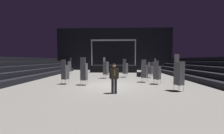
{
  "coord_description": "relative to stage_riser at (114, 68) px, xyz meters",
  "views": [
    {
      "loc": [
        0.49,
        -9.83,
        1.94
      ],
      "look_at": [
        0.14,
        -0.02,
        1.4
      ],
      "focal_mm": 20.64,
      "sensor_mm": 36.0,
      "label": 1
    }
  ],
  "objects": [
    {
      "name": "equipment_road_case",
      "position": [
        3.38,
        -5.94,
        -0.36
      ],
      "size": [
        1.08,
        0.98,
        0.51
      ],
      "primitive_type": "cube",
      "rotation": [
        0.0,
        0.0,
        0.55
      ],
      "color": "black",
      "rests_on": "ground_plane"
    },
    {
      "name": "chair_stack_mid_left",
      "position": [
        4.2,
        -6.84,
        0.25
      ],
      "size": [
        0.62,
        0.62,
        1.71
      ],
      "rotation": [
        0.0,
        0.0,
        3.88
      ],
      "color": "#B2B5BA",
      "rests_on": "ground_plane"
    },
    {
      "name": "stage_riser",
      "position": [
        0.0,
        0.0,
        0.0
      ],
      "size": [
        7.17,
        3.08,
        5.04
      ],
      "color": "black",
      "rests_on": "ground_plane"
    },
    {
      "name": "chair_stack_aisle_right",
      "position": [
        -0.65,
        -7.57,
        0.5
      ],
      "size": [
        0.59,
        0.59,
        2.22
      ],
      "rotation": [
        0.0,
        0.0,
        4.26
      ],
      "color": "#B2B5BA",
      "rests_on": "ground_plane"
    },
    {
      "name": "chair_stack_mid_centre",
      "position": [
        1.47,
        -6.65,
        0.41
      ],
      "size": [
        0.62,
        0.62,
        2.05
      ],
      "rotation": [
        0.0,
        0.0,
        5.6
      ],
      "color": "#B2B5BA",
      "rests_on": "ground_plane"
    },
    {
      "name": "chair_stack_aisle_left",
      "position": [
        2.91,
        -9.84,
        0.37
      ],
      "size": [
        0.61,
        0.61,
        1.96
      ],
      "rotation": [
        0.0,
        0.0,
        5.69
      ],
      "color": "#B2B5BA",
      "rests_on": "ground_plane"
    },
    {
      "name": "chair_stack_rear_right",
      "position": [
        5.18,
        -4.54,
        0.45
      ],
      "size": [
        0.61,
        0.61,
        2.14
      ],
      "rotation": [
        0.0,
        0.0,
        0.96
      ],
      "color": "#B2B5BA",
      "rests_on": "ground_plane"
    },
    {
      "name": "chair_stack_front_left",
      "position": [
        -3.61,
        -10.95,
        0.37
      ],
      "size": [
        0.56,
        0.56,
        1.96
      ],
      "rotation": [
        0.0,
        0.0,
        5.95
      ],
      "color": "#B2B5BA",
      "rests_on": "ground_plane"
    },
    {
      "name": "chair_stack_mid_right",
      "position": [
        4.34,
        -12.99,
        0.54
      ],
      "size": [
        0.59,
        0.59,
        2.31
      ],
      "rotation": [
        0.0,
        0.0,
        3.63
      ],
      "color": "#B2B5BA",
      "rests_on": "ground_plane"
    },
    {
      "name": "chair_stack_front_right",
      "position": [
        3.71,
        -10.71,
        0.33
      ],
      "size": [
        0.62,
        0.62,
        1.88
      ],
      "rotation": [
        0.0,
        0.0,
        5.48
      ],
      "color": "#B2B5BA",
      "rests_on": "ground_plane"
    },
    {
      "name": "chair_stack_rear_centre",
      "position": [
        -2.0,
        -11.31,
        0.45
      ],
      "size": [
        0.5,
        0.5,
        2.14
      ],
      "rotation": [
        0.0,
        0.0,
        6.13
      ],
      "color": "#B2B5BA",
      "rests_on": "ground_plane"
    },
    {
      "name": "bleacher_bank_right",
      "position": [
        9.12,
        -10.18,
        0.51
      ],
      "size": [
        3.75,
        24.0,
        2.25
      ],
      "rotation": [
        0.0,
        0.0,
        -1.57
      ],
      "color": "black",
      "rests_on": "ground_plane"
    },
    {
      "name": "ground_plane",
      "position": [
        0.0,
        -11.18,
        -0.66
      ],
      "size": [
        22.0,
        30.0,
        0.1
      ],
      "primitive_type": "cube",
      "color": "slate"
    },
    {
      "name": "arena_end_wall",
      "position": [
        0.0,
        3.82,
        3.39
      ],
      "size": [
        22.0,
        0.3,
        8.0
      ],
      "primitive_type": "cube",
      "color": "black",
      "rests_on": "ground_plane"
    },
    {
      "name": "chair_stack_rear_left",
      "position": [
        -5.79,
        -4.24,
        0.5
      ],
      "size": [
        0.62,
        0.62,
        2.22
      ],
      "rotation": [
        0.0,
        0.0,
        2.32
      ],
      "color": "#B2B5BA",
      "rests_on": "ground_plane"
    },
    {
      "name": "man_with_tie",
      "position": [
        0.35,
        -13.7,
        0.37
      ],
      "size": [
        0.57,
        0.32,
        1.73
      ],
      "rotation": [
        0.0,
        0.0,
        3.4
      ],
      "color": "black",
      "rests_on": "ground_plane"
    },
    {
      "name": "bleacher_bank_left",
      "position": [
        -9.12,
        -10.18,
        0.51
      ],
      "size": [
        3.75,
        24.0,
        2.25
      ],
      "rotation": [
        0.0,
        0.0,
        1.57
      ],
      "color": "black",
      "rests_on": "ground_plane"
    }
  ]
}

